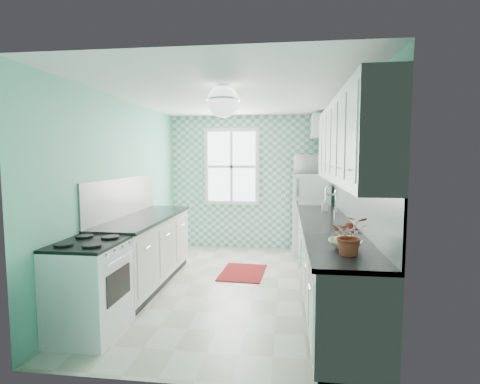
# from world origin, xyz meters

# --- Properties ---
(floor) EXTENTS (3.00, 4.40, 0.02)m
(floor) POSITION_xyz_m (0.00, 0.00, -0.01)
(floor) COLOR beige
(floor) RESTS_ON ground
(ceiling) EXTENTS (3.00, 4.40, 0.02)m
(ceiling) POSITION_xyz_m (0.00, 0.00, 2.51)
(ceiling) COLOR white
(ceiling) RESTS_ON wall_back
(wall_back) EXTENTS (3.00, 0.02, 2.50)m
(wall_back) POSITION_xyz_m (0.00, 2.21, 1.25)
(wall_back) COLOR #67C3A9
(wall_back) RESTS_ON floor
(wall_front) EXTENTS (3.00, 0.02, 2.50)m
(wall_front) POSITION_xyz_m (0.00, -2.21, 1.25)
(wall_front) COLOR #67C3A9
(wall_front) RESTS_ON floor
(wall_left) EXTENTS (0.02, 4.40, 2.50)m
(wall_left) POSITION_xyz_m (-1.51, 0.00, 1.25)
(wall_left) COLOR #67C3A9
(wall_left) RESTS_ON floor
(wall_right) EXTENTS (0.02, 4.40, 2.50)m
(wall_right) POSITION_xyz_m (1.51, 0.00, 1.25)
(wall_right) COLOR #67C3A9
(wall_right) RESTS_ON floor
(accent_wall) EXTENTS (3.00, 0.01, 2.50)m
(accent_wall) POSITION_xyz_m (0.00, 2.19, 1.25)
(accent_wall) COLOR #5EAC92
(accent_wall) RESTS_ON wall_back
(window) EXTENTS (1.04, 0.05, 1.44)m
(window) POSITION_xyz_m (-0.35, 2.16, 1.55)
(window) COLOR white
(window) RESTS_ON wall_back
(backsplash_right) EXTENTS (0.02, 3.60, 0.51)m
(backsplash_right) POSITION_xyz_m (1.49, -0.40, 1.20)
(backsplash_right) COLOR white
(backsplash_right) RESTS_ON wall_right
(backsplash_left) EXTENTS (0.02, 2.15, 0.51)m
(backsplash_left) POSITION_xyz_m (-1.49, -0.07, 1.20)
(backsplash_left) COLOR white
(backsplash_left) RESTS_ON wall_left
(upper_cabinets_right) EXTENTS (0.33, 3.20, 0.90)m
(upper_cabinets_right) POSITION_xyz_m (1.33, -0.60, 1.90)
(upper_cabinets_right) COLOR white
(upper_cabinets_right) RESTS_ON wall_right
(upper_cabinet_fridge) EXTENTS (0.40, 0.74, 0.40)m
(upper_cabinet_fridge) POSITION_xyz_m (1.30, 1.83, 2.25)
(upper_cabinet_fridge) COLOR white
(upper_cabinet_fridge) RESTS_ON wall_right
(ceiling_light) EXTENTS (0.34, 0.34, 0.35)m
(ceiling_light) POSITION_xyz_m (0.00, -0.80, 2.32)
(ceiling_light) COLOR silver
(ceiling_light) RESTS_ON ceiling
(base_cabinets_right) EXTENTS (0.60, 3.60, 0.90)m
(base_cabinets_right) POSITION_xyz_m (1.20, -0.40, 0.45)
(base_cabinets_right) COLOR white
(base_cabinets_right) RESTS_ON floor
(countertop_right) EXTENTS (0.63, 3.60, 0.04)m
(countertop_right) POSITION_xyz_m (1.19, -0.40, 0.92)
(countertop_right) COLOR black
(countertop_right) RESTS_ON base_cabinets_right
(base_cabinets_left) EXTENTS (0.60, 2.15, 0.90)m
(base_cabinets_left) POSITION_xyz_m (-1.20, -0.07, 0.45)
(base_cabinets_left) COLOR white
(base_cabinets_left) RESTS_ON floor
(countertop_left) EXTENTS (0.63, 2.15, 0.04)m
(countertop_left) POSITION_xyz_m (-1.19, -0.07, 0.92)
(countertop_left) COLOR black
(countertop_left) RESTS_ON base_cabinets_left
(fridge) EXTENTS (0.63, 0.63, 1.45)m
(fridge) POSITION_xyz_m (1.11, 1.81, 0.72)
(fridge) COLOR white
(fridge) RESTS_ON floor
(stove) EXTENTS (0.60, 0.75, 0.90)m
(stove) POSITION_xyz_m (-1.20, -1.51, 0.47)
(stove) COLOR white
(stove) RESTS_ON floor
(sink) EXTENTS (0.47, 0.39, 0.53)m
(sink) POSITION_xyz_m (1.20, 0.47, 0.93)
(sink) COLOR silver
(sink) RESTS_ON countertop_right
(rug) EXTENTS (0.68, 0.93, 0.01)m
(rug) POSITION_xyz_m (0.05, 0.59, 0.01)
(rug) COLOR maroon
(rug) RESTS_ON floor
(dish_towel) EXTENTS (0.11, 0.25, 0.40)m
(dish_towel) POSITION_xyz_m (0.89, 0.16, 0.48)
(dish_towel) COLOR #60C0A4
(dish_towel) RESTS_ON base_cabinets_right
(fruit_bowl) EXTENTS (0.33, 0.33, 0.07)m
(fruit_bowl) POSITION_xyz_m (1.20, -1.53, 0.98)
(fruit_bowl) COLOR white
(fruit_bowl) RESTS_ON countertop_right
(potted_plant) EXTENTS (0.33, 0.30, 0.33)m
(potted_plant) POSITION_xyz_m (1.20, -1.79, 1.10)
(potted_plant) COLOR red
(potted_plant) RESTS_ON countertop_right
(soap_bottle) EXTENTS (0.08, 0.09, 0.19)m
(soap_bottle) POSITION_xyz_m (1.25, 0.76, 1.03)
(soap_bottle) COLOR #92A6AE
(soap_bottle) RESTS_ON countertop_right
(microwave) EXTENTS (0.62, 0.44, 0.33)m
(microwave) POSITION_xyz_m (1.11, 1.81, 1.61)
(microwave) COLOR silver
(microwave) RESTS_ON fridge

